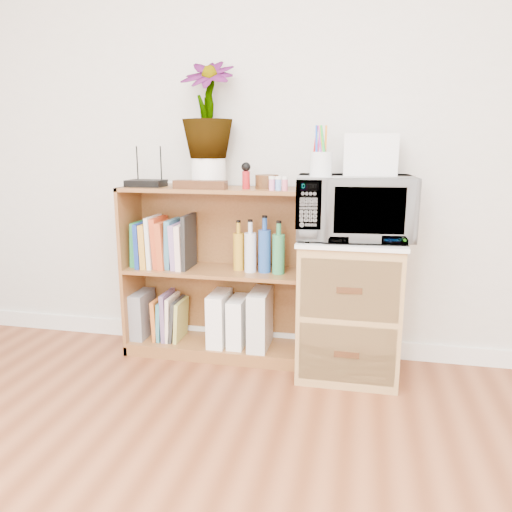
% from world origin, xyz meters
% --- Properties ---
extents(skirting_board, '(4.00, 0.02, 0.10)m').
position_xyz_m(skirting_board, '(0.00, 2.24, 0.05)').
color(skirting_board, white).
rests_on(skirting_board, ground).
extents(bookshelf, '(1.00, 0.30, 0.95)m').
position_xyz_m(bookshelf, '(-0.35, 2.10, 0.47)').
color(bookshelf, brown).
rests_on(bookshelf, ground).
extents(wicker_unit, '(0.50, 0.45, 0.70)m').
position_xyz_m(wicker_unit, '(0.40, 2.02, 0.35)').
color(wicker_unit, '#9E7542').
rests_on(wicker_unit, ground).
extents(microwave, '(0.59, 0.42, 0.31)m').
position_xyz_m(microwave, '(0.40, 2.02, 0.87)').
color(microwave, silver).
rests_on(microwave, wicker_unit).
extents(pen_cup, '(0.10, 0.10, 0.11)m').
position_xyz_m(pen_cup, '(0.24, 1.92, 1.09)').
color(pen_cup, silver).
rests_on(pen_cup, microwave).
extents(small_appliance, '(0.25, 0.21, 0.20)m').
position_xyz_m(small_appliance, '(0.47, 2.08, 1.13)').
color(small_appliance, silver).
rests_on(small_appliance, microwave).
extents(router, '(0.20, 0.14, 0.04)m').
position_xyz_m(router, '(-0.72, 2.08, 0.97)').
color(router, black).
rests_on(router, bookshelf).
extents(white_bowl, '(0.13, 0.13, 0.03)m').
position_xyz_m(white_bowl, '(-0.52, 2.07, 0.97)').
color(white_bowl, silver).
rests_on(white_bowl, bookshelf).
extents(plant_pot, '(0.18, 0.18, 0.15)m').
position_xyz_m(plant_pot, '(-0.37, 2.12, 1.03)').
color(plant_pot, white).
rests_on(plant_pot, bookshelf).
extents(potted_plant, '(0.28, 0.28, 0.50)m').
position_xyz_m(potted_plant, '(-0.37, 2.12, 1.35)').
color(potted_plant, '#3E772F').
rests_on(potted_plant, plant_pot).
extents(trinket_box, '(0.28, 0.07, 0.04)m').
position_xyz_m(trinket_box, '(-0.38, 2.00, 0.97)').
color(trinket_box, '#3B1C10').
rests_on(trinket_box, bookshelf).
extents(kokeshi_doll, '(0.04, 0.04, 0.09)m').
position_xyz_m(kokeshi_doll, '(-0.15, 2.06, 1.00)').
color(kokeshi_doll, '#A31419').
rests_on(kokeshi_doll, bookshelf).
extents(wooden_bowl, '(0.12, 0.12, 0.07)m').
position_xyz_m(wooden_bowl, '(-0.05, 2.11, 0.99)').
color(wooden_bowl, '#3B2010').
rests_on(wooden_bowl, bookshelf).
extents(paint_jars, '(0.11, 0.04, 0.06)m').
position_xyz_m(paint_jars, '(0.02, 2.01, 0.98)').
color(paint_jars, '#D17490').
rests_on(paint_jars, bookshelf).
extents(file_box, '(0.08, 0.21, 0.27)m').
position_xyz_m(file_box, '(-0.79, 2.10, 0.20)').
color(file_box, gray).
rests_on(file_box, bookshelf).
extents(magazine_holder_left, '(0.09, 0.24, 0.30)m').
position_xyz_m(magazine_holder_left, '(-0.32, 2.09, 0.22)').
color(magazine_holder_left, white).
rests_on(magazine_holder_left, bookshelf).
extents(magazine_holder_mid, '(0.09, 0.22, 0.27)m').
position_xyz_m(magazine_holder_mid, '(-0.21, 2.09, 0.21)').
color(magazine_holder_mid, white).
rests_on(magazine_holder_mid, bookshelf).
extents(magazine_holder_right, '(0.10, 0.26, 0.32)m').
position_xyz_m(magazine_holder_right, '(-0.08, 2.09, 0.23)').
color(magazine_holder_right, silver).
rests_on(magazine_holder_right, bookshelf).
extents(cookbooks, '(0.34, 0.20, 0.30)m').
position_xyz_m(cookbooks, '(-0.64, 2.10, 0.63)').
color(cookbooks, '#227F3F').
rests_on(cookbooks, bookshelf).
extents(liquor_bottles, '(0.29, 0.07, 0.30)m').
position_xyz_m(liquor_bottles, '(-0.09, 2.10, 0.64)').
color(liquor_bottles, '#BB8B23').
rests_on(liquor_bottles, bookshelf).
extents(lower_books, '(0.17, 0.19, 0.28)m').
position_xyz_m(lower_books, '(-0.62, 2.10, 0.19)').
color(lower_books, '#CE6724').
rests_on(lower_books, bookshelf).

